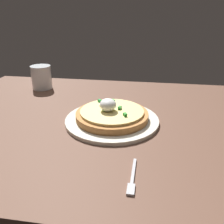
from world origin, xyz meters
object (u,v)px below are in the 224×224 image
object	(u,v)px
cup_near	(42,78)
fork	(132,179)
plate	(112,120)
pizza	(112,114)

from	to	relation	value
cup_near	fork	distance (cm)	64.07
plate	pizza	distance (cm)	1.97
plate	pizza	xyz separation A→B (cm)	(-0.08, -0.02, 1.97)
plate	fork	distance (cm)	25.30
fork	plate	bearing A→B (deg)	-161.48
pizza	fork	bearing A→B (deg)	-72.22
pizza	fork	xyz separation A→B (cm)	(7.72, -24.09, -2.23)
plate	pizza	bearing A→B (deg)	-162.48
plate	fork	world-z (taller)	plate
plate	fork	size ratio (longest dim) A/B	2.49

